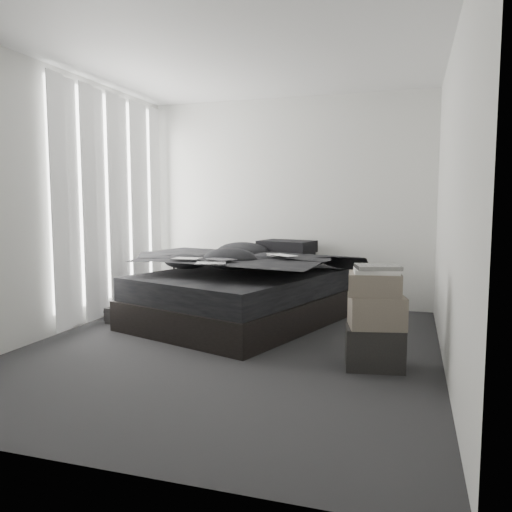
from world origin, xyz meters
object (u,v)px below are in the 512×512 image
(box_lower, at_px, (374,347))
(bed, at_px, (243,307))
(side_stand, at_px, (190,281))
(laptop, at_px, (278,249))

(box_lower, bearing_deg, bed, 141.87)
(bed, xyz_separation_m, side_stand, (-0.85, 0.46, 0.18))
(laptop, xyz_separation_m, box_lower, (1.08, -1.09, -0.66))
(bed, height_order, side_stand, side_stand)
(laptop, relative_size, box_lower, 0.81)
(side_stand, height_order, box_lower, side_stand)
(bed, distance_m, laptop, 0.79)
(laptop, bearing_deg, side_stand, -166.78)
(box_lower, bearing_deg, side_stand, 145.14)
(bed, xyz_separation_m, box_lower, (1.49, -1.17, 0.01))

